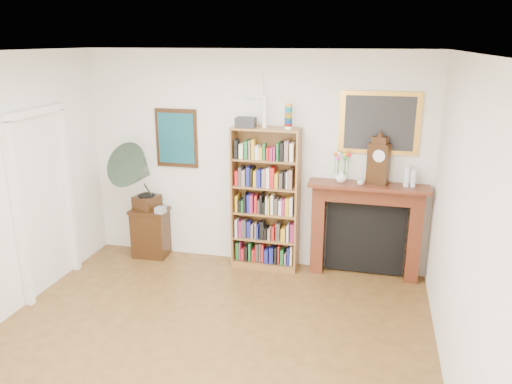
# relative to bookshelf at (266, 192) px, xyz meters

# --- Properties ---
(room) EXTENTS (4.51, 5.01, 2.81)m
(room) POSITION_rel_bookshelf_xyz_m (-0.20, -2.33, 0.36)
(room) COLOR #543719
(room) RESTS_ON ground
(door_casing) EXTENTS (0.08, 1.02, 2.17)m
(door_casing) POSITION_rel_bookshelf_xyz_m (-2.40, -1.13, 0.22)
(door_casing) COLOR white
(door_casing) RESTS_ON left_wall
(teal_poster) EXTENTS (0.58, 0.04, 0.78)m
(teal_poster) POSITION_rel_bookshelf_xyz_m (-1.25, 0.15, 0.61)
(teal_poster) COLOR black
(teal_poster) RESTS_ON back_wall
(small_picture) EXTENTS (0.26, 0.04, 0.30)m
(small_picture) POSITION_rel_bookshelf_xyz_m (-0.20, 0.15, 1.31)
(small_picture) COLOR white
(small_picture) RESTS_ON back_wall
(gilt_painting) EXTENTS (0.95, 0.04, 0.75)m
(gilt_painting) POSITION_rel_bookshelf_xyz_m (1.35, 0.15, 0.91)
(gilt_painting) COLOR gold
(gilt_painting) RESTS_ON back_wall
(bookshelf) EXTENTS (0.86, 0.32, 2.15)m
(bookshelf) POSITION_rel_bookshelf_xyz_m (0.00, 0.00, 0.00)
(bookshelf) COLOR brown
(bookshelf) RESTS_ON floor
(side_cabinet) EXTENTS (0.51, 0.38, 0.68)m
(side_cabinet) POSITION_rel_bookshelf_xyz_m (-1.62, -0.03, -0.70)
(side_cabinet) COLOR black
(side_cabinet) RESTS_ON floor
(fireplace) EXTENTS (1.45, 0.36, 1.23)m
(fireplace) POSITION_rel_bookshelf_xyz_m (1.27, 0.07, -0.32)
(fireplace) COLOR #441C0F
(fireplace) RESTS_ON floor
(gramophone) EXTENTS (0.75, 0.86, 0.98)m
(gramophone) POSITION_rel_bookshelf_xyz_m (-1.66, -0.17, 0.19)
(gramophone) COLOR black
(gramophone) RESTS_ON side_cabinet
(cd_stack) EXTENTS (0.14, 0.14, 0.08)m
(cd_stack) POSITION_rel_bookshelf_xyz_m (-1.41, -0.13, -0.32)
(cd_stack) COLOR #B5B5C2
(cd_stack) RESTS_ON side_cabinet
(mantel_clock) EXTENTS (0.28, 0.21, 0.58)m
(mantel_clock) POSITION_rel_bookshelf_xyz_m (1.37, 0.05, 0.46)
(mantel_clock) COLOR black
(mantel_clock) RESTS_ON fireplace
(flower_vase) EXTENTS (0.18, 0.18, 0.15)m
(flower_vase) POSITION_rel_bookshelf_xyz_m (0.94, 0.03, 0.26)
(flower_vase) COLOR white
(flower_vase) RESTS_ON fireplace
(teacup) EXTENTS (0.11, 0.11, 0.07)m
(teacup) POSITION_rel_bookshelf_xyz_m (1.18, -0.04, 0.22)
(teacup) COLOR silver
(teacup) RESTS_ON fireplace
(bottle_left) EXTENTS (0.07, 0.07, 0.24)m
(bottle_left) POSITION_rel_bookshelf_xyz_m (1.71, 0.02, 0.30)
(bottle_left) COLOR silver
(bottle_left) RESTS_ON fireplace
(bottle_right) EXTENTS (0.06, 0.06, 0.20)m
(bottle_right) POSITION_rel_bookshelf_xyz_m (1.79, 0.02, 0.28)
(bottle_right) COLOR silver
(bottle_right) RESTS_ON fireplace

